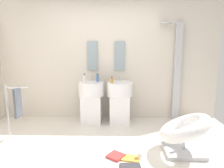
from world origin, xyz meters
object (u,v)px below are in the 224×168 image
at_px(magazine_red, 116,156).
at_px(soap_bottle_amber, 112,80).
at_px(towel_rack, 16,104).
at_px(magazine_charcoal, 130,167).
at_px(pedestal_sink_left, 91,100).
at_px(lounge_chair, 184,131).
at_px(soap_bottle_white, 84,78).
at_px(coffee_mug, 140,156).
at_px(soap_bottle_blue, 98,78).
at_px(pedestal_sink_right, 120,101).
at_px(shower_column, 177,70).
at_px(magazine_ochre, 131,158).

distance_m(magazine_red, soap_bottle_amber, 1.56).
height_order(towel_rack, soap_bottle_amber, soap_bottle_amber).
bearing_deg(magazine_charcoal, pedestal_sink_left, 111.24).
bearing_deg(magazine_red, lounge_chair, 44.62).
bearing_deg(towel_rack, soap_bottle_white, 39.03).
bearing_deg(coffee_mug, soap_bottle_white, 124.16).
bearing_deg(towel_rack, coffee_mug, -17.16).
xyz_separation_m(towel_rack, magazine_charcoal, (1.86, -0.83, -0.61)).
bearing_deg(magazine_charcoal, coffee_mug, 53.01).
distance_m(magazine_charcoal, soap_bottle_blue, 2.01).
height_order(soap_bottle_white, soap_bottle_blue, same).
xyz_separation_m(pedestal_sink_right, coffee_mug, (0.27, -1.43, -0.42)).
height_order(pedestal_sink_left, coffee_mug, pedestal_sink_left).
distance_m(pedestal_sink_right, lounge_chair, 1.55).
height_order(pedestal_sink_left, shower_column, shower_column).
bearing_deg(magazine_charcoal, magazine_red, 124.55).
relative_size(magazine_ochre, coffee_mug, 2.59).
bearing_deg(magazine_ochre, pedestal_sink_right, 108.56).
relative_size(shower_column, magazine_ochre, 8.14).
xyz_separation_m(towel_rack, soap_bottle_blue, (1.29, 0.86, 0.31)).
relative_size(shower_column, soap_bottle_amber, 16.71).
relative_size(pedestal_sink_left, magazine_charcoal, 3.46).
bearing_deg(coffee_mug, lounge_chair, 17.42).
distance_m(shower_column, towel_rack, 3.17).
distance_m(pedestal_sink_right, soap_bottle_amber, 0.47).
bearing_deg(magazine_charcoal, soap_bottle_blue, 106.80).
bearing_deg(shower_column, magazine_charcoal, -119.37).
bearing_deg(soap_bottle_white, coffee_mug, -55.84).
xyz_separation_m(magazine_ochre, soap_bottle_white, (-0.86, 1.45, 0.92)).
height_order(soap_bottle_white, soap_bottle_amber, soap_bottle_white).
relative_size(magazine_ochre, soap_bottle_amber, 2.05).
height_order(magazine_ochre, magazine_red, magazine_red).
xyz_separation_m(pedestal_sink_right, lounge_chair, (0.94, -1.22, -0.13)).
relative_size(magazine_ochre, soap_bottle_white, 1.50).
bearing_deg(pedestal_sink_left, soap_bottle_blue, 20.62).
distance_m(pedestal_sink_left, magazine_red, 1.55).
distance_m(magazine_red, coffee_mug, 0.34).
xyz_separation_m(pedestal_sink_right, soap_bottle_white, (-0.72, 0.02, 0.46)).
distance_m(magazine_ochre, soap_bottle_amber, 1.63).
relative_size(pedestal_sink_left, coffee_mug, 9.85).
relative_size(shower_column, towel_rack, 2.16).
bearing_deg(magazine_red, towel_rack, -163.67).
bearing_deg(soap_bottle_blue, magazine_ochre, -68.17).
relative_size(magazine_ochre, soap_bottle_blue, 1.50).
distance_m(pedestal_sink_right, coffee_mug, 1.52).
height_order(soap_bottle_amber, soap_bottle_blue, soap_bottle_blue).
xyz_separation_m(towel_rack, magazine_ochre, (1.88, -0.62, -0.61)).
height_order(towel_rack, soap_bottle_blue, soap_bottle_blue).
xyz_separation_m(shower_column, soap_bottle_amber, (-1.36, -0.38, -0.17)).
bearing_deg(soap_bottle_amber, coffee_mug, -72.22).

